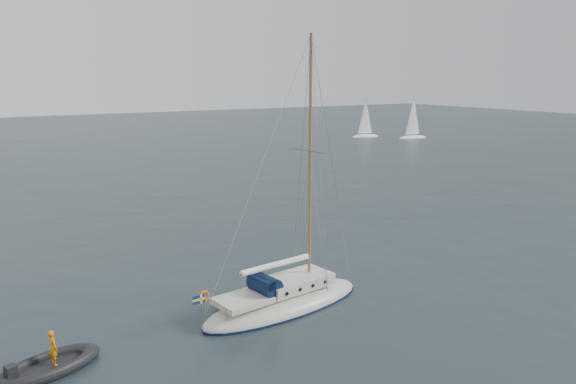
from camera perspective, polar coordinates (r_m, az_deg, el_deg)
ground at (r=31.61m, az=-1.17°, el=-9.85°), size 300.00×300.00×0.00m
sailboat at (r=28.87m, az=-0.40°, el=-9.71°), size 10.03×3.00×14.28m
dinghy at (r=29.56m, az=-5.22°, el=-11.13°), size 2.74×1.24×0.39m
rib at (r=25.43m, az=-23.15°, el=-15.87°), size 4.35×1.98×1.70m
distant_yacht_b at (r=108.17m, az=7.87°, el=7.34°), size 6.02×3.21×7.98m
distant_yacht_c at (r=107.55m, az=12.58°, el=7.25°), size 6.36×3.39×8.42m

